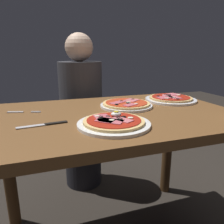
% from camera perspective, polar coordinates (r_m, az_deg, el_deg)
% --- Properties ---
extents(dining_table, '(1.20, 0.77, 0.76)m').
position_cam_1_polar(dining_table, '(1.06, 0.18, -6.74)').
color(dining_table, brown).
rests_on(dining_table, ground).
extents(pizza_foreground, '(0.29, 0.29, 0.05)m').
position_cam_1_polar(pizza_foreground, '(0.84, 0.46, -2.80)').
color(pizza_foreground, white).
rests_on(pizza_foreground, dining_table).
extents(pizza_across_left, '(0.28, 0.28, 0.03)m').
position_cam_1_polar(pizza_across_left, '(1.14, 3.83, 2.02)').
color(pizza_across_left, white).
rests_on(pizza_across_left, dining_table).
extents(pizza_across_right, '(0.30, 0.30, 0.03)m').
position_cam_1_polar(pizza_across_right, '(1.34, 15.36, 3.44)').
color(pizza_across_right, white).
rests_on(pizza_across_right, dining_table).
extents(fork, '(0.16, 0.06, 0.00)m').
position_cam_1_polar(fork, '(1.12, -23.05, -0.02)').
color(fork, silver).
rests_on(fork, dining_table).
extents(knife, '(0.20, 0.04, 0.01)m').
position_cam_1_polar(knife, '(0.89, -17.14, -3.15)').
color(knife, silver).
rests_on(knife, dining_table).
extents(diner_person, '(0.32, 0.32, 1.18)m').
position_cam_1_polar(diner_person, '(1.67, -8.09, -1.36)').
color(diner_person, black).
rests_on(diner_person, ground).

